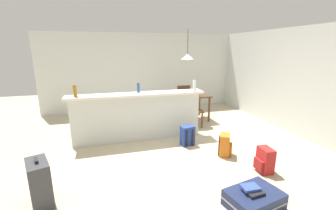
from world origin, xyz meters
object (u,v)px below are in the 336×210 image
(dining_table, at_px, (189,98))
(backpack_blue, at_px, (187,136))
(suitcase_upright_charcoal, at_px, (40,183))
(backpack_orange, at_px, (225,145))
(suitcase_flat_navy, at_px, (254,199))
(bottle_clear, at_px, (194,86))
(bottle_blue, at_px, (138,88))
(book_stack, at_px, (252,190))
(dining_chair_far_side, at_px, (183,98))
(bottle_amber, at_px, (75,91))
(backpack_red, at_px, (265,160))
(dining_chair_near_partition, at_px, (193,107))
(pendant_lamp, at_px, (188,57))

(dining_table, xyz_separation_m, backpack_blue, (-0.63, -1.63, -0.44))
(suitcase_upright_charcoal, bearing_deg, backpack_orange, 11.96)
(suitcase_flat_navy, bearing_deg, bottle_clear, 86.25)
(bottle_blue, xyz_separation_m, suitcase_upright_charcoal, (-1.58, -1.92, -0.84))
(bottle_blue, height_order, book_stack, bottle_blue)
(dining_chair_far_side, bearing_deg, dining_table, -92.63)
(bottle_amber, bearing_deg, suitcase_flat_navy, -47.71)
(bottle_blue, distance_m, dining_table, 1.92)
(bottle_amber, relative_size, book_stack, 0.97)
(bottle_clear, xyz_separation_m, backpack_orange, (0.21, -1.12, -0.99))
(suitcase_upright_charcoal, bearing_deg, dining_chair_far_side, 47.90)
(dining_table, relative_size, book_stack, 4.42)
(backpack_red, xyz_separation_m, backpack_orange, (-0.33, 0.71, 0.00))
(bottle_amber, relative_size, suitcase_upright_charcoal, 0.36)
(suitcase_flat_navy, xyz_separation_m, backpack_blue, (-0.16, 2.06, 0.09))
(dining_chair_near_partition, distance_m, suitcase_upright_charcoal, 3.90)
(backpack_red, relative_size, backpack_orange, 1.00)
(dining_chair_near_partition, xyz_separation_m, book_stack, (-0.46, -3.17, -0.26))
(bottle_clear, bearing_deg, pendant_lamp, 78.45)
(dining_chair_near_partition, distance_m, pendant_lamp, 1.35)
(suitcase_flat_navy, bearing_deg, bottle_amber, 132.29)
(suitcase_flat_navy, bearing_deg, dining_chair_far_side, 83.27)
(bottle_amber, xyz_separation_m, dining_chair_far_side, (2.86, 1.67, -0.67))
(suitcase_flat_navy, relative_size, backpack_orange, 2.09)
(pendant_lamp, xyz_separation_m, book_stack, (-0.42, -3.59, -1.54))
(bottle_amber, xyz_separation_m, pendant_lamp, (2.74, 1.00, 0.61))
(backpack_red, bearing_deg, backpack_blue, 122.42)
(bottle_blue, distance_m, pendant_lamp, 1.83)
(suitcase_flat_navy, height_order, book_stack, book_stack)
(bottle_amber, bearing_deg, pendant_lamp, 20.10)
(pendant_lamp, xyz_separation_m, backpack_red, (0.32, -2.90, -1.60))
(bottle_clear, distance_m, pendant_lamp, 1.24)
(bottle_amber, distance_m, book_stack, 3.60)
(dining_table, relative_size, pendant_lamp, 1.35)
(dining_chair_near_partition, bearing_deg, bottle_clear, -111.46)
(backpack_blue, bearing_deg, dining_chair_near_partition, 62.69)
(bottle_clear, distance_m, backpack_blue, 1.14)
(bottle_clear, xyz_separation_m, dining_chair_near_partition, (0.25, 0.64, -0.68))
(bottle_blue, bearing_deg, suitcase_upright_charcoal, -129.32)
(bottle_clear, relative_size, backpack_orange, 0.60)
(backpack_red, distance_m, backpack_blue, 1.61)
(dining_chair_near_partition, height_order, suitcase_upright_charcoal, dining_chair_near_partition)
(suitcase_flat_navy, bearing_deg, suitcase_upright_charcoal, 163.81)
(pendant_lamp, height_order, suitcase_upright_charcoal, pendant_lamp)
(suitcase_flat_navy, distance_m, backpack_blue, 2.07)
(suitcase_upright_charcoal, xyz_separation_m, backpack_blue, (2.50, 1.29, -0.13))
(backpack_blue, bearing_deg, backpack_red, -57.58)
(dining_table, height_order, pendant_lamp, pendant_lamp)
(bottle_clear, relative_size, dining_chair_near_partition, 0.27)
(bottle_clear, bearing_deg, backpack_red, -73.56)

